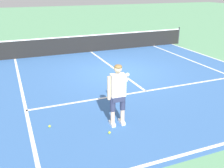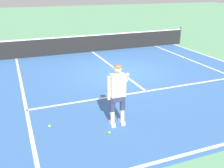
{
  "view_description": "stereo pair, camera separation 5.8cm",
  "coord_description": "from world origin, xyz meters",
  "views": [
    {
      "loc": [
        -4.36,
        -9.86,
        3.55
      ],
      "look_at": [
        -1.88,
        -3.76,
        1.05
      ],
      "focal_mm": 41.74,
      "sensor_mm": 36.0,
      "label": 1
    },
    {
      "loc": [
        -4.31,
        -9.88,
        3.55
      ],
      "look_at": [
        -1.88,
        -3.76,
        1.05
      ],
      "focal_mm": 41.74,
      "sensor_mm": 36.0,
      "label": 2
    }
  ],
  "objects": [
    {
      "name": "line_centre_service",
      "position": [
        0.0,
        0.88,
        0.0
      ],
      "size": [
        0.1,
        6.4,
        0.01
      ],
      "primitive_type": "cube",
      "color": "white",
      "rests_on": "ground"
    },
    {
      "name": "tennis_player",
      "position": [
        -1.87,
        -4.13,
        0.99
      ],
      "size": [
        0.66,
        1.11,
        1.71
      ],
      "color": "white",
      "rests_on": "ground"
    },
    {
      "name": "ground_plane",
      "position": [
        0.0,
        0.0,
        0.0
      ],
      "size": [
        80.0,
        80.0,
        0.0
      ],
      "primitive_type": "plane",
      "color": "#609E70"
    },
    {
      "name": "tennis_ball_near_feet",
      "position": [
        -2.25,
        -4.49,
        0.03
      ],
      "size": [
        0.07,
        0.07,
        0.07
      ],
      "primitive_type": "sphere",
      "color": "#CCE02D",
      "rests_on": "ground"
    },
    {
      "name": "tennis_net",
      "position": [
        0.0,
        4.08,
        0.5
      ],
      "size": [
        11.96,
        0.08,
        1.07
      ],
      "color": "#333338",
      "rests_on": "ground"
    },
    {
      "name": "line_singles_left",
      "position": [
        -4.12,
        -0.93,
        0.0
      ],
      "size": [
        0.1,
        10.02,
        0.01
      ],
      "primitive_type": "cube",
      "color": "white",
      "rests_on": "ground"
    },
    {
      "name": "court_inner_surface",
      "position": [
        0.0,
        -0.93,
        0.0
      ],
      "size": [
        10.98,
        10.42,
        0.0
      ],
      "primitive_type": "cube",
      "color": "#3866A8",
      "rests_on": "ground"
    },
    {
      "name": "line_service",
      "position": [
        0.0,
        -2.32,
        0.0
      ],
      "size": [
        8.23,
        0.1,
        0.01
      ],
      "primitive_type": "cube",
      "color": "white",
      "rests_on": "ground"
    },
    {
      "name": "tennis_ball_by_baseline",
      "position": [
        -3.62,
        -3.59,
        0.03
      ],
      "size": [
        0.07,
        0.07,
        0.07
      ],
      "primitive_type": "sphere",
      "color": "#CCE02D",
      "rests_on": "ground"
    },
    {
      "name": "line_singles_right",
      "position": [
        4.12,
        -0.93,
        0.0
      ],
      "size": [
        0.1,
        10.02,
        0.01
      ],
      "primitive_type": "cube",
      "color": "white",
      "rests_on": "ground"
    },
    {
      "name": "line_baseline",
      "position": [
        0.0,
        -5.95,
        0.0
      ],
      "size": [
        10.98,
        0.1,
        0.01
      ],
      "primitive_type": "cube",
      "color": "white",
      "rests_on": "ground"
    }
  ]
}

